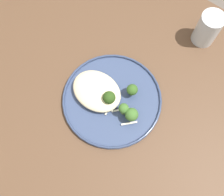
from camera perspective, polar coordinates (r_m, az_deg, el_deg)
The scene contains 16 objects.
ground at distance 1.47m, azimuth 0.78°, elevation -11.02°, with size 6.00×6.00×0.00m, color #665B51.
wooden_dining_table at distance 0.83m, azimuth 1.38°, elevation -4.31°, with size 1.40×1.00×0.74m.
dinner_plate at distance 0.75m, azimuth 0.00°, elevation -0.29°, with size 0.29×0.29×0.02m.
noodle_bed at distance 0.74m, azimuth -3.18°, elevation 1.87°, with size 0.15×0.12×0.04m.
seared_scallop_front_small at distance 0.74m, azimuth -2.83°, elevation 0.53°, with size 0.03×0.03×0.01m.
seared_scallop_right_edge at distance 0.75m, azimuth -3.22°, elevation 3.12°, with size 0.03×0.03×0.01m.
seared_scallop_left_edge at distance 0.73m, azimuth -3.67°, elevation -1.01°, with size 0.03×0.03×0.01m.
seared_scallop_half_hidden at distance 0.73m, azimuth -2.14°, elevation -1.53°, with size 0.02×0.02×0.01m.
broccoli_floret_small_sprig at distance 0.70m, azimuth 2.69°, elevation -2.30°, with size 0.03×0.03×0.05m.
broccoli_floret_left_leaning at distance 0.71m, azimuth -0.42°, elevation 0.35°, with size 0.04×0.04×0.06m.
broccoli_floret_near_rim at distance 0.70m, azimuth 4.28°, elevation -3.83°, with size 0.04×0.04×0.05m.
broccoli_floret_front_edge at distance 0.73m, azimuth 4.29°, elevation 1.97°, with size 0.03×0.03×0.05m.
onion_sliver_long_sliver at distance 0.74m, azimuth -0.54°, elevation -1.98°, with size 0.05×0.01×0.00m, color silver.
onion_sliver_pale_crescent at distance 0.72m, azimuth 3.84°, elevation -5.62°, with size 0.05×0.01×0.00m, color silver.
onion_sliver_curled_piece at distance 0.73m, azimuth 1.68°, elevation -2.86°, with size 0.05×0.01×0.00m, color silver.
water_glass at distance 0.86m, azimuth 20.31°, elevation 13.95°, with size 0.07×0.07×0.11m.
Camera 1 is at (0.12, -0.18, 1.46)m, focal length 41.13 mm.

